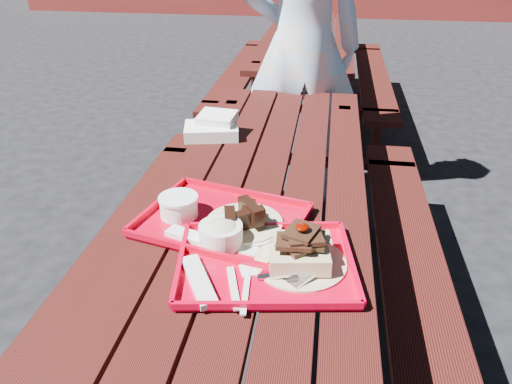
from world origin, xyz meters
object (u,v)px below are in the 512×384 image
at_px(picnic_table_far, 307,58).
at_px(person, 302,48).
at_px(near_tray, 265,252).
at_px(far_tray, 219,218).
at_px(picnic_table_near, 262,234).

xyz_separation_m(picnic_table_far, person, (0.04, -1.46, 0.40)).
xyz_separation_m(picnic_table_far, near_tray, (0.07, -3.23, 0.23)).
distance_m(picnic_table_far, person, 1.51).
bearing_deg(near_tray, far_tray, 134.77).
height_order(picnic_table_near, far_tray, far_tray).
height_order(near_tray, person, person).
bearing_deg(far_tray, picnic_table_near, 68.14).
xyz_separation_m(near_tray, far_tray, (-0.17, 0.17, -0.01)).
bearing_deg(near_tray, picnic_table_far, 91.22).
bearing_deg(picnic_table_near, person, 88.27).
xyz_separation_m(picnic_table_far, far_tray, (-0.10, -3.06, 0.21)).
bearing_deg(picnic_table_far, person, -88.40).
relative_size(picnic_table_far, near_tray, 4.48).
bearing_deg(far_tray, picnic_table_far, 88.06).
bearing_deg(picnic_table_far, near_tray, -88.78).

